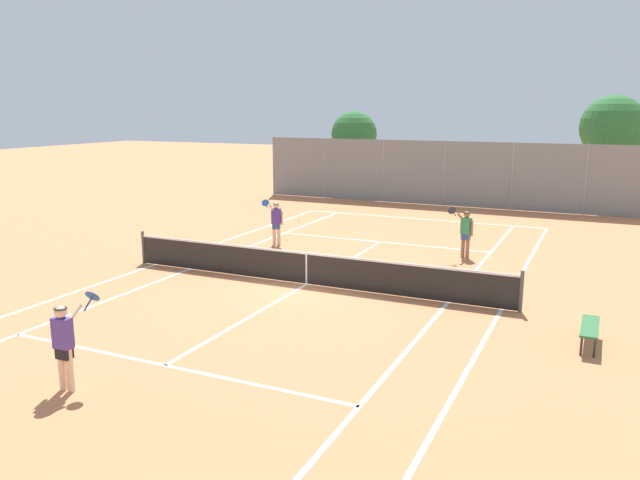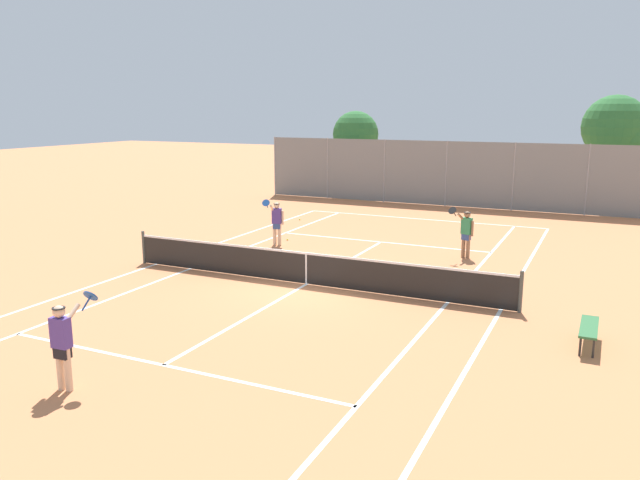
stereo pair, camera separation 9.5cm
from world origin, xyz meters
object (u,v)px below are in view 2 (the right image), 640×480
object	(u,v)px
player_far_left	(277,221)
loose_tennis_ball_1	(287,240)
player_near_side	(62,341)
courtside_bench	(589,328)
loose_tennis_ball_2	(310,269)
tree_behind_right	(618,129)
player_far_right	(466,231)
loose_tennis_ball_3	(300,219)
tree_behind_left	(356,136)
tennis_net	(306,267)

from	to	relation	value
player_far_left	loose_tennis_ball_1	size ratio (longest dim) A/B	26.88
player_near_side	courtside_bench	bearing A→B (deg)	36.57
player_near_side	player_far_left	bearing A→B (deg)	101.21
loose_tennis_ball_2	tree_behind_right	distance (m)	20.36
player_far_right	loose_tennis_ball_3	size ratio (longest dim) A/B	26.88
courtside_bench	loose_tennis_ball_3	bearing A→B (deg)	138.70
player_near_side	player_far_left	world-z (taller)	same
loose_tennis_ball_2	tree_behind_left	distance (m)	17.84
courtside_bench	tree_behind_right	distance (m)	21.69
player_near_side	tree_behind_right	xyz separation A→B (m)	(8.68, 27.69, 3.02)
player_near_side	player_far_right	bearing A→B (deg)	71.89
player_near_side	loose_tennis_ball_2	bearing A→B (deg)	88.51
tennis_net	player_far_left	world-z (taller)	player_far_left
player_far_right	tennis_net	bearing A→B (deg)	-123.37
tennis_net	courtside_bench	distance (m)	7.79
tennis_net	loose_tennis_ball_3	xyz separation A→B (m)	(-4.93, 9.27, -0.48)
tennis_net	tree_behind_left	xyz separation A→B (m)	(-5.85, 18.27, 2.92)
loose_tennis_ball_1	tree_behind_left	bearing A→B (deg)	100.73
player_far_left	courtside_bench	world-z (taller)	player_far_left
tree_behind_left	tree_behind_right	xyz separation A→B (m)	(13.65, 1.39, 0.52)
player_far_left	player_near_side	bearing A→B (deg)	-78.79
tree_behind_left	loose_tennis_ball_1	bearing A→B (deg)	-79.27
tree_behind_right	tennis_net	bearing A→B (deg)	-111.62
tennis_net	player_near_side	bearing A→B (deg)	-96.32
tennis_net	courtside_bench	bearing A→B (deg)	-12.85
loose_tennis_ball_2	courtside_bench	world-z (taller)	courtside_bench
loose_tennis_ball_2	tree_behind_left	bearing A→B (deg)	107.32
loose_tennis_ball_2	loose_tennis_ball_1	bearing A→B (deg)	127.28
tree_behind_right	loose_tennis_ball_1	bearing A→B (deg)	-127.52
player_far_left	loose_tennis_ball_2	xyz separation A→B (m)	(2.68, -2.68, -0.89)
player_far_left	tree_behind_right	distance (m)	19.26
player_far_right	tree_behind_right	xyz separation A→B (m)	(4.35, 14.43, 3.02)
tree_behind_left	tree_behind_right	distance (m)	13.73
player_near_side	loose_tennis_ball_1	size ratio (longest dim) A/B	26.88
loose_tennis_ball_1	loose_tennis_ball_3	size ratio (longest dim) A/B	1.00
tennis_net	tree_behind_right	bearing A→B (deg)	68.38
courtside_bench	tennis_net	bearing A→B (deg)	167.15
player_far_left	courtside_bench	xyz separation A→B (m)	(10.91, -5.96, -0.52)
loose_tennis_ball_1	tree_behind_left	xyz separation A→B (m)	(-2.49, 13.14, 3.39)
tree_behind_left	tree_behind_right	size ratio (longest dim) A/B	0.85
courtside_bench	player_far_left	bearing A→B (deg)	151.33
loose_tennis_ball_2	loose_tennis_ball_3	size ratio (longest dim) A/B	1.00
player_far_left	tennis_net	bearing A→B (deg)	-51.93
player_far_right	loose_tennis_ball_3	world-z (taller)	player_far_right
loose_tennis_ball_2	tree_behind_left	size ratio (longest dim) A/B	0.01
player_near_side	player_far_right	distance (m)	13.94
player_far_left	player_far_right	world-z (taller)	same
player_near_side	tree_behind_left	bearing A→B (deg)	100.70
loose_tennis_ball_3	tree_behind_right	world-z (taller)	tree_behind_right
player_near_side	loose_tennis_ball_2	xyz separation A→B (m)	(0.25, 9.58, -0.89)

